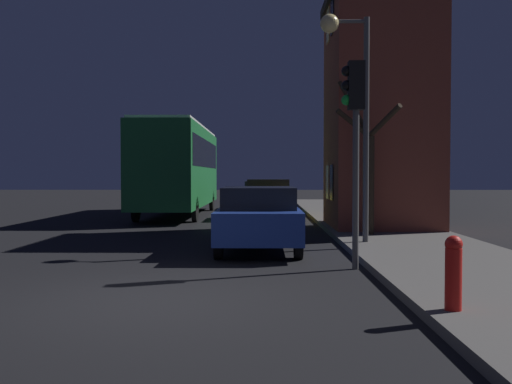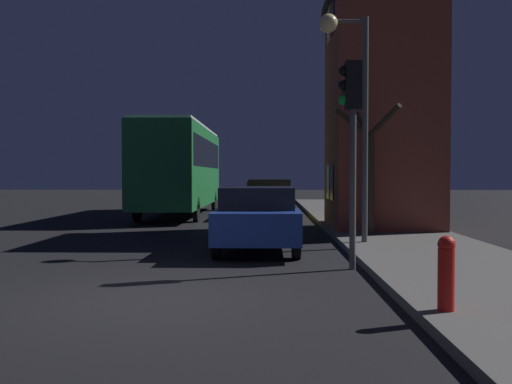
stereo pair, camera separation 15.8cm
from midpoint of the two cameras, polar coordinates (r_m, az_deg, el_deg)
The scene contains 10 objects.
ground_plane at distance 8.43m, azimuth -10.98°, elevation -10.50°, with size 120.00×120.00×0.00m, color black.
brick_building at distance 18.75m, azimuth 12.07°, elevation 8.11°, with size 3.41×4.26×7.43m.
streetlamp at distance 14.26m, azimuth 8.95°, elevation 11.20°, with size 1.20×0.46×5.53m.
traffic_light at distance 10.89m, azimuth 9.39°, elevation 7.14°, with size 0.43×0.24×3.90m.
bare_tree at distance 15.91m, azimuth 10.84°, elevation 2.28°, with size 1.66×1.59×4.29m.
bus at distance 25.22m, azimuth -7.90°, elevation 2.86°, with size 2.45×10.72×3.87m.
car_near_lane at distance 13.38m, azimuth -0.05°, elevation -2.51°, with size 1.86×4.32×1.50m.
car_mid_lane at distance 23.22m, azimuth 1.00°, elevation -0.62°, with size 1.85×4.65×1.61m.
car_far_lane at distance 30.20m, azimuth 0.29°, elevation -0.21°, with size 1.81×3.98×1.45m.
fire_hydrant at distance 7.30m, azimuth 18.55°, elevation -7.50°, with size 0.21×0.21×0.91m.
Camera 1 is at (1.60, -8.07, 1.78)m, focal length 40.00 mm.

